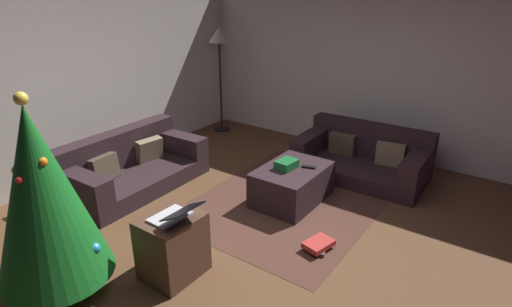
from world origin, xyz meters
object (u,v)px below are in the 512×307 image
object	(u,v)px
corner_lamp	(219,43)
laptop	(175,215)
couch_left	(131,167)
side_table	(173,246)
christmas_tree	(42,196)
book_stack	(319,245)
gift_box	(287,164)
tv_remote	(309,167)
couch_right	(363,157)
ottoman	(292,184)

from	to	relation	value
corner_lamp	laptop	bearing A→B (deg)	-145.61
couch_left	side_table	distance (m)	1.99
couch_left	corner_lamp	bearing A→B (deg)	-170.19
corner_lamp	couch_left	bearing A→B (deg)	-168.80
christmas_tree	laptop	bearing A→B (deg)	-43.55
side_table	laptop	xyz separation A→B (m)	(-0.00, -0.06, 0.35)
couch_left	book_stack	world-z (taller)	couch_left
gift_box	book_stack	distance (m)	1.13
gift_box	book_stack	xyz separation A→B (m)	(-0.67, -0.80, -0.43)
laptop	corner_lamp	xyz separation A→B (m)	(3.35, 2.29, 0.89)
tv_remote	christmas_tree	world-z (taller)	christmas_tree
couch_right	christmas_tree	size ratio (longest dim) A/B	0.98
tv_remote	book_stack	world-z (taller)	tv_remote
couch_right	book_stack	bearing A→B (deg)	98.89
couch_left	tv_remote	world-z (taller)	couch_left
laptop	tv_remote	bearing A→B (deg)	-7.51
corner_lamp	tv_remote	bearing A→B (deg)	-119.44
christmas_tree	corner_lamp	xyz separation A→B (m)	(4.07, 1.61, 0.60)
gift_box	corner_lamp	world-z (taller)	corner_lamp
side_table	corner_lamp	bearing A→B (deg)	33.66
couch_left	side_table	size ratio (longest dim) A/B	3.13
couch_right	ottoman	world-z (taller)	couch_right
couch_right	ottoman	size ratio (longest dim) A/B	1.80
tv_remote	corner_lamp	world-z (taller)	corner_lamp
ottoman	laptop	size ratio (longest dim) A/B	2.39
couch_right	side_table	xyz separation A→B (m)	(-3.02, 0.56, 0.04)
couch_left	side_table	world-z (taller)	couch_left
couch_right	laptop	distance (m)	3.09
ottoman	side_table	xyz separation A→B (m)	(-1.80, 0.16, 0.08)
ottoman	corner_lamp	bearing A→B (deg)	57.12
gift_box	laptop	bearing A→B (deg)	178.65
couch_right	christmas_tree	bearing A→B (deg)	71.49
ottoman	gift_box	size ratio (longest dim) A/B	3.79
couch_left	corner_lamp	distance (m)	2.75
couch_right	side_table	distance (m)	3.07
couch_left	book_stack	distance (m)	2.66
tv_remote	corner_lamp	xyz separation A→B (m)	(1.44, 2.54, 1.08)
laptop	book_stack	distance (m)	1.49
couch_left	gift_box	xyz separation A→B (m)	(0.80, -1.86, 0.22)
couch_left	christmas_tree	world-z (taller)	christmas_tree
book_stack	laptop	bearing A→B (deg)	142.22
ottoman	gift_box	world-z (taller)	gift_box
christmas_tree	laptop	world-z (taller)	christmas_tree
book_stack	tv_remote	bearing A→B (deg)	35.15
gift_box	book_stack	world-z (taller)	gift_box
couch_right	tv_remote	bearing A→B (deg)	76.44
side_table	christmas_tree	bearing A→B (deg)	139.28
couch_right	side_table	size ratio (longest dim) A/B	2.93
couch_right	gift_box	bearing A→B (deg)	69.19
side_table	laptop	world-z (taller)	laptop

